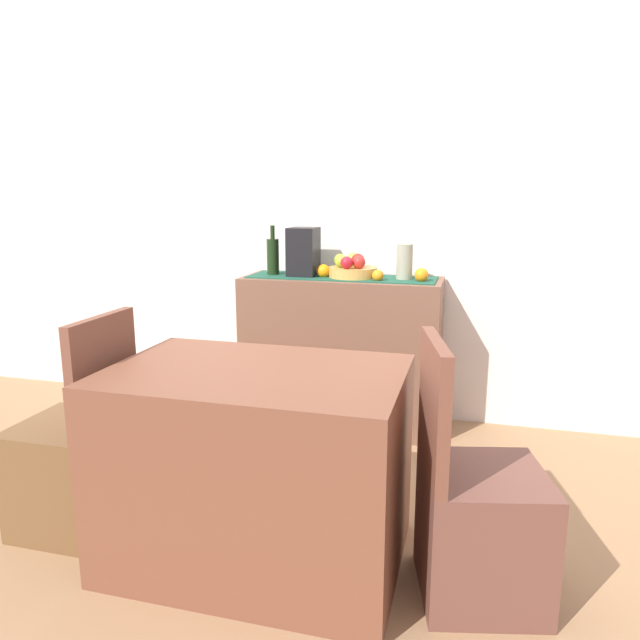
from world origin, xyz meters
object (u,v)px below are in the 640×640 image
at_px(wine_bottle, 273,256).
at_px(ceramic_vase, 405,262).
at_px(sideboard_console, 341,352).
at_px(coffee_maker, 303,252).
at_px(dining_table, 258,466).
at_px(chair_by_corner, 477,522).
at_px(fruit_bowl, 353,272).
at_px(chair_near_window, 76,466).

xyz_separation_m(wine_bottle, ceramic_vase, (0.77, 0.00, -0.01)).
height_order(sideboard_console, coffee_maker, coffee_maker).
relative_size(sideboard_console, dining_table, 1.08).
distance_m(sideboard_console, chair_by_corner, 1.59).
bearing_deg(wine_bottle, fruit_bowl, 0.00).
bearing_deg(dining_table, sideboard_console, 89.99).
bearing_deg(fruit_bowl, wine_bottle, 180.00).
relative_size(dining_table, chair_near_window, 1.18).
distance_m(sideboard_console, wine_bottle, 0.69).
bearing_deg(chair_near_window, wine_bottle, 74.59).
bearing_deg(dining_table, chair_near_window, 180.00).
relative_size(wine_bottle, ceramic_vase, 1.46).
bearing_deg(coffee_maker, ceramic_vase, 0.00).
bearing_deg(chair_by_corner, dining_table, 179.73).
height_order(fruit_bowl, chair_by_corner, fruit_bowl).
bearing_deg(dining_table, chair_by_corner, -0.27).
relative_size(sideboard_console, chair_by_corner, 1.27).
relative_size(wine_bottle, coffee_maker, 1.03).
distance_m(wine_bottle, chair_by_corner, 1.97).
distance_m(sideboard_console, ceramic_vase, 0.65).
distance_m(coffee_maker, dining_table, 1.53).
relative_size(sideboard_console, chair_near_window, 1.27).
bearing_deg(fruit_bowl, sideboard_console, 180.00).
bearing_deg(chair_by_corner, sideboard_console, 120.05).
relative_size(coffee_maker, ceramic_vase, 1.41).
relative_size(wine_bottle, chair_near_window, 0.32).
xyz_separation_m(sideboard_console, fruit_bowl, (0.07, 0.00, 0.48)).
xyz_separation_m(coffee_maker, dining_table, (0.23, -1.37, -0.66)).
bearing_deg(sideboard_console, dining_table, -90.01).
bearing_deg(sideboard_console, chair_by_corner, -59.95).
bearing_deg(coffee_maker, chair_near_window, -112.42).
distance_m(sideboard_console, dining_table, 1.37).
distance_m(fruit_bowl, ceramic_vase, 0.30).
bearing_deg(dining_table, coffee_maker, 99.50).
relative_size(ceramic_vase, dining_table, 0.19).
bearing_deg(fruit_bowl, dining_table, -92.75).
distance_m(fruit_bowl, chair_by_corner, 1.68).
xyz_separation_m(fruit_bowl, chair_near_window, (-0.86, -1.37, -0.65)).
distance_m(chair_near_window, chair_by_corner, 1.59).
height_order(chair_near_window, chair_by_corner, same).
bearing_deg(ceramic_vase, coffee_maker, 180.00).
distance_m(wine_bottle, coffee_maker, 0.19).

